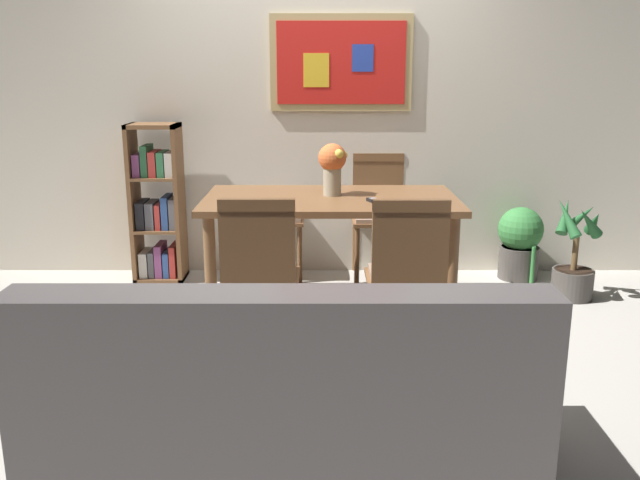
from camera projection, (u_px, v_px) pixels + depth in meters
The scene contains 13 objects.
ground_plane at pixel (314, 335), 3.99m from camera, with size 12.00×12.00×0.00m, color #B7B2A8.
wall_back_with_painting at pixel (316, 99), 4.99m from camera, with size 5.20×0.14×2.60m.
dining_table at pixel (333, 212), 4.25m from camera, with size 1.58×0.88×0.75m.
dining_chair_near_left at pixel (262, 266), 3.51m from camera, with size 0.40×0.41×0.91m.
dining_chair_far_right at pixel (381, 205), 5.05m from camera, with size 0.40×0.41×0.91m.
dining_chair_far_left at pixel (280, 204), 5.08m from camera, with size 0.40×0.41×0.91m.
dining_chair_near_right at pixel (409, 267), 3.49m from camera, with size 0.40×0.41×0.91m.
leather_couch at pixel (287, 405), 2.54m from camera, with size 1.80×0.84×0.84m.
bookshelf at pixel (160, 209), 4.94m from camera, with size 0.36×0.28×1.15m.
potted_ivy at pixel (522, 242), 5.00m from camera, with size 0.33×0.33×0.54m.
potted_palm at pixel (577, 263), 4.57m from camera, with size 0.34×0.34×0.70m.
flower_vase at pixel (335, 163), 4.24m from camera, with size 0.18×0.19×0.33m.
tv_remote at pixel (378, 201), 4.04m from camera, with size 0.10×0.16×0.02m.
Camera 1 is at (0.05, -3.73, 1.54)m, focal length 38.03 mm.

